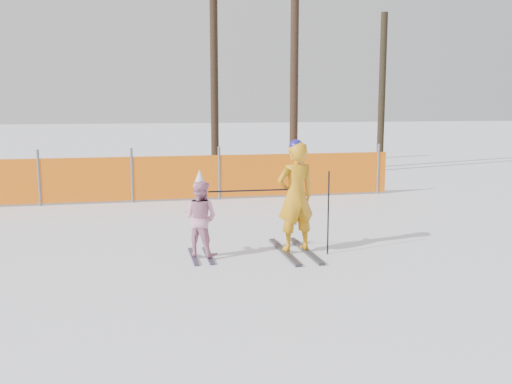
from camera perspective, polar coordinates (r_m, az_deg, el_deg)
ground at (r=7.79m, az=0.79°, el=-7.84°), size 120.00×120.00×0.00m
adult at (r=8.55m, az=3.97°, el=-0.50°), size 0.66×1.57×1.72m
child at (r=8.35m, az=-5.60°, el=-2.56°), size 0.68×0.95×1.30m
ski_poles at (r=8.44m, az=3.40°, el=-1.03°), size 1.77×0.26×1.26m
safety_fence at (r=13.29m, az=-16.21°, el=1.21°), size 14.22×0.06×1.25m
tree_trunks at (r=19.31m, az=2.51°, el=11.77°), size 5.58×2.27×7.11m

